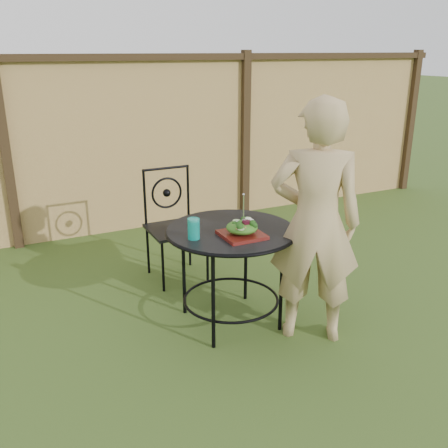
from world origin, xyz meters
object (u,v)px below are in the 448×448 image
at_px(salad_plate, 242,235).
at_px(patio_chair, 174,222).
at_px(patio_table, 231,247).
at_px(diner, 315,224).

bearing_deg(salad_plate, patio_chair, 94.38).
bearing_deg(patio_table, diner, -43.63).
height_order(patio_table, patio_chair, patio_chair).
relative_size(patio_table, salad_plate, 3.42).
bearing_deg(diner, patio_chair, -36.72).
distance_m(patio_table, patio_chair, 0.94).
bearing_deg(patio_table, salad_plate, -90.84).
relative_size(patio_table, patio_chair, 0.97).
xyz_separation_m(patio_table, salad_plate, (-0.00, -0.16, 0.15)).
height_order(diner, salad_plate, diner).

